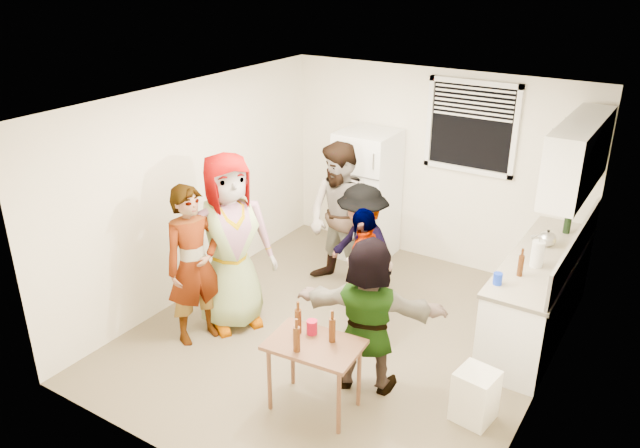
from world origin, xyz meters
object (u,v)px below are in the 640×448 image
Objects in this scene: wine_bottle at (566,233)px; beer_bottle_counter at (519,276)px; beer_bottle_table at (332,341)px; guest_back_left at (340,286)px; serving_table at (315,406)px; guest_grey at (235,322)px; blue_cup at (497,284)px; kettle at (546,246)px; guest_stripe at (201,336)px; guest_orange at (366,384)px; guest_back_right at (360,310)px; trash_bin at (475,395)px; red_cup at (312,333)px; refrigerator at (367,195)px; guest_black at (361,336)px.

wine_bottle is 1.30m from beer_bottle_counter.
guest_back_left is (-1.06, 1.93, -0.68)m from beer_bottle_table.
serving_table is 0.41× the size of guest_grey.
kettle is at bearing 80.89° from blue_cup.
kettle reaches higher than guest_stripe.
serving_table is (-1.38, -3.02, -0.90)m from wine_bottle.
beer_bottle_table is at bearing 56.34° from guest_orange.
guest_back_right is (-1.74, -0.88, -0.90)m from kettle.
kettle reaches higher than guest_orange.
wine_bottle is at bearing 86.99° from trash_bin.
red_cup is (-1.38, -2.44, -0.22)m from kettle.
red_cup is 0.09× the size of guest_orange.
red_cup is at bearing -133.93° from kettle.
beer_bottle_table is at bearing -44.99° from guest_back_right.
beer_bottle_counter is at bearing 50.60° from red_cup.
beer_bottle_counter is 1.92m from guest_back_right.
guest_back_left is (-2.22, -0.53, -0.90)m from kettle.
guest_back_left is (-2.17, 0.30, -0.90)m from beer_bottle_counter.
kettle is 3.80m from guest_stripe.
guest_back_right is at bearing -20.09° from guest_stripe.
refrigerator is 1.16× the size of guest_black.
guest_stripe is 0.94× the size of guest_back_left.
beer_bottle_counter is at bearing -107.95° from kettle.
guest_black is (1.44, 0.93, 0.00)m from guest_stripe.
beer_bottle_counter is 3.05m from guest_grey.
refrigerator is 2.89m from guest_stripe.
refrigerator is 2.44m from kettle.
blue_cup is 0.07× the size of guest_stripe.
beer_bottle_counter is at bearing -96.64° from wine_bottle.
serving_table is 0.53× the size of guest_back_right.
guest_orange is at bearing -133.12° from blue_cup.
beer_bottle_table is at bearing -2.58° from red_cup.
trash_bin is 1.50m from red_cup.
blue_cup is at bearing 85.37° from guest_black.
beer_bottle_table is (-1.17, -2.45, -0.22)m from kettle.
trash_bin reaches higher than serving_table.
guest_back_left reaches higher than guest_back_right.
beer_bottle_counter is at bearing -147.06° from guest_orange.
trash_bin is 0.32× the size of guest_orange.
guest_grey is (-1.50, 0.71, 0.00)m from serving_table.
kettle is at bearing -134.77° from guest_orange.
wine_bottle is (0.10, 0.46, 0.00)m from kettle.
serving_table reaches higher than guest_black.
refrigerator reaches higher than wine_bottle.
blue_cup is at bearing -113.59° from kettle.
kettle is at bearing 51.80° from guest_back_right.
blue_cup is at bearing -100.01° from wine_bottle.
blue_cup is 3.11m from guest_stripe.
guest_back_left is at bearing 113.76° from red_cup.
guest_orange reaches higher than guest_stripe.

